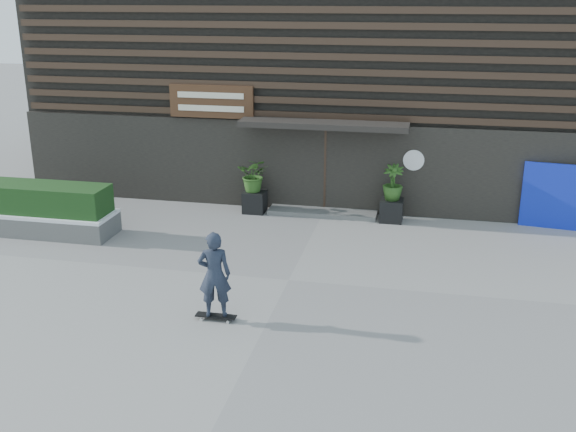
% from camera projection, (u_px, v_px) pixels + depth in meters
% --- Properties ---
extents(ground, '(80.00, 80.00, 0.00)m').
position_uv_depth(ground, '(289.00, 280.00, 14.34)').
color(ground, gray).
rests_on(ground, ground).
extents(entrance_step, '(3.00, 0.80, 0.12)m').
position_uv_depth(entrance_step, '(323.00, 212.00, 18.59)').
color(entrance_step, '#535351').
rests_on(entrance_step, ground).
extents(planter_pot_left, '(0.60, 0.60, 0.60)m').
position_uv_depth(planter_pot_left, '(255.00, 202.00, 18.70)').
color(planter_pot_left, black).
rests_on(planter_pot_left, ground).
extents(bamboo_left, '(0.86, 0.75, 0.96)m').
position_uv_depth(bamboo_left, '(254.00, 175.00, 18.45)').
color(bamboo_left, '#2D591E').
rests_on(bamboo_left, planter_pot_left).
extents(planter_pot_right, '(0.60, 0.60, 0.60)m').
position_uv_depth(planter_pot_right, '(391.00, 210.00, 17.96)').
color(planter_pot_right, black).
rests_on(planter_pot_right, ground).
extents(bamboo_right, '(0.54, 0.54, 0.96)m').
position_uv_depth(bamboo_right, '(393.00, 182.00, 17.71)').
color(bamboo_right, '#2D591E').
rests_on(bamboo_right, planter_pot_right).
extents(raised_bed, '(3.50, 1.20, 0.50)m').
position_uv_depth(raised_bed, '(48.00, 223.00, 17.09)').
color(raised_bed, '#50504D').
rests_on(raised_bed, ground).
extents(snow_layer, '(3.50, 1.20, 0.08)m').
position_uv_depth(snow_layer, '(46.00, 213.00, 17.00)').
color(snow_layer, white).
rests_on(snow_layer, raised_bed).
extents(hedge, '(3.30, 1.00, 0.70)m').
position_uv_depth(hedge, '(45.00, 198.00, 16.87)').
color(hedge, '#163613').
rests_on(hedge, snow_layer).
extents(blue_tarp, '(1.83, 0.35, 1.72)m').
position_uv_depth(blue_tarp, '(559.00, 197.00, 17.23)').
color(blue_tarp, '#0D1EB3').
rests_on(blue_tarp, ground).
extents(building, '(18.00, 11.00, 8.00)m').
position_uv_depth(building, '(350.00, 52.00, 22.31)').
color(building, black).
rests_on(building, ground).
extents(skateboarder, '(0.78, 0.53, 1.76)m').
position_uv_depth(skateboarder, '(214.00, 275.00, 12.31)').
color(skateboarder, black).
rests_on(skateboarder, ground).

